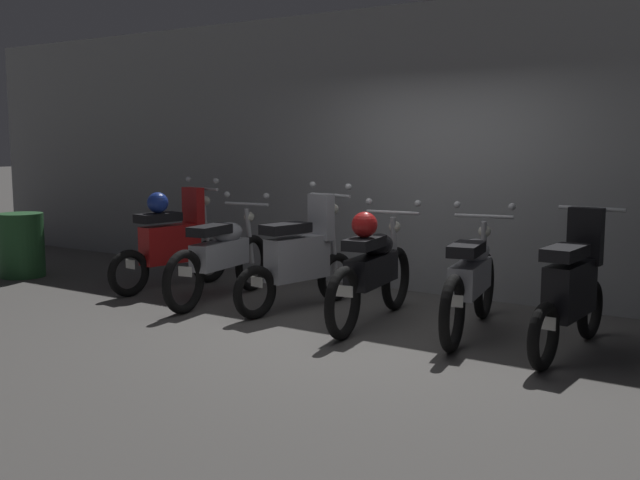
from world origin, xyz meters
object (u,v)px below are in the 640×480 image
object	(u,v)px
motorbike_slot_2	(300,259)
motorbike_slot_3	(372,269)
motorbike_slot_0	(172,241)
motorbike_slot_5	(572,290)
motorbike_slot_4	(471,279)
trash_bin	(22,245)
motorbike_slot_1	(221,256)

from	to	relation	value
motorbike_slot_2	motorbike_slot_3	distance (m)	0.92
motorbike_slot_0	motorbike_slot_2	distance (m)	1.85
motorbike_slot_2	motorbike_slot_5	xyz separation A→B (m)	(2.77, -0.06, -0.00)
motorbike_slot_4	trash_bin	xyz separation A→B (m)	(-5.86, -0.54, -0.09)
motorbike_slot_3	motorbike_slot_5	distance (m)	1.85
motorbike_slot_2	trash_bin	distance (m)	4.05
motorbike_slot_0	motorbike_slot_1	size ratio (longest dim) A/B	0.86
motorbike_slot_2	motorbike_slot_5	distance (m)	2.77
motorbike_slot_4	motorbike_slot_5	bearing A→B (deg)	-7.93
motorbike_slot_1	trash_bin	bearing A→B (deg)	-174.10
motorbike_slot_3	motorbike_slot_5	size ratio (longest dim) A/B	1.16
motorbike_slot_4	trash_bin	world-z (taller)	motorbike_slot_4
motorbike_slot_1	trash_bin	xyz separation A→B (m)	(-3.09, -0.32, -0.09)
motorbike_slot_2	motorbike_slot_4	bearing A→B (deg)	2.05
motorbike_slot_0	trash_bin	distance (m)	2.23
motorbike_slot_3	trash_bin	xyz separation A→B (m)	(-4.94, -0.36, -0.12)
motorbike_slot_4	trash_bin	size ratio (longest dim) A/B	2.38
motorbike_slot_2	motorbike_slot_3	size ratio (longest dim) A/B	0.86
motorbike_slot_2	motorbike_slot_5	size ratio (longest dim) A/B	0.99
motorbike_slot_3	motorbike_slot_4	size ratio (longest dim) A/B	1.01
motorbike_slot_0	trash_bin	size ratio (longest dim) A/B	2.07
motorbike_slot_3	motorbike_slot_0	bearing A→B (deg)	177.23
motorbike_slot_4	motorbike_slot_1	bearing A→B (deg)	-175.44
motorbike_slot_0	motorbike_slot_5	distance (m)	4.62
motorbike_slot_5	trash_bin	distance (m)	6.81
motorbike_slot_1	trash_bin	size ratio (longest dim) A/B	2.40
motorbike_slot_3	motorbike_slot_5	xyz separation A→B (m)	(1.85, 0.05, -0.00)
motorbike_slot_3	motorbike_slot_5	world-z (taller)	motorbike_slot_5
motorbike_slot_4	motorbike_slot_5	world-z (taller)	motorbike_slot_5
motorbike_slot_2	motorbike_slot_4	world-z (taller)	motorbike_slot_2
motorbike_slot_4	trash_bin	distance (m)	5.89
motorbike_slot_1	motorbike_slot_4	distance (m)	2.78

